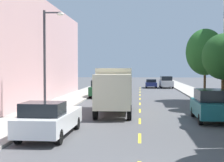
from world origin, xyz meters
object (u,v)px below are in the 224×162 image
(street_tree_third, at_px, (224,57))
(delivery_box_truck, at_px, (115,87))
(parked_suv_teal, at_px, (211,105))
(parked_pickup_white, at_px, (49,119))
(street_tree_farthest, at_px, (205,52))
(street_lamp, at_px, (47,55))
(moving_navy_sedan, at_px, (151,83))
(parked_suv_forest, at_px, (101,88))
(parked_wagon_charcoal, at_px, (105,87))
(parked_suv_silver, at_px, (166,82))

(street_tree_third, xyz_separation_m, delivery_box_truck, (-8.21, -2.41, -2.25))
(parked_suv_teal, bearing_deg, parked_pickup_white, -147.49)
(street_tree_farthest, xyz_separation_m, street_lamp, (-12.35, -12.78, -0.76))
(delivery_box_truck, distance_m, moving_navy_sedan, 31.65)
(parked_pickup_white, xyz_separation_m, moving_navy_sedan, (6.06, 39.99, -0.08))
(street_tree_farthest, height_order, parked_pickup_white, street_tree_farthest)
(street_tree_farthest, bearing_deg, street_tree_third, -90.00)
(street_tree_third, distance_m, parked_suv_teal, 6.64)
(delivery_box_truck, distance_m, parked_suv_teal, 6.95)
(parked_suv_forest, bearing_deg, street_lamp, -95.71)
(street_lamp, xyz_separation_m, moving_navy_sedan, (7.75, 34.37, -3.32))
(street_lamp, bearing_deg, parked_pickup_white, -73.27)
(street_lamp, bearing_deg, street_tree_third, 23.47)
(parked_wagon_charcoal, xyz_separation_m, parked_pickup_white, (0.21, -27.74, 0.02))
(street_tree_third, distance_m, street_lamp, 13.46)
(moving_navy_sedan, bearing_deg, parked_wagon_charcoal, -117.10)
(street_lamp, relative_size, parked_suv_silver, 1.40)
(parked_pickup_white, xyz_separation_m, parked_suv_teal, (8.62, 5.49, 0.16))
(parked_pickup_white, bearing_deg, parked_wagon_charcoal, 90.44)
(street_tree_third, height_order, parked_suv_silver, street_tree_third)
(parked_wagon_charcoal, height_order, moving_navy_sedan, parked_wagon_charcoal)
(street_tree_third, xyz_separation_m, parked_pickup_white, (-10.66, -10.98, -3.29))
(delivery_box_truck, xyz_separation_m, parked_suv_forest, (-2.56, 12.91, -0.88))
(parked_suv_forest, bearing_deg, street_tree_third, -44.27)
(delivery_box_truck, height_order, parked_suv_teal, delivery_box_truck)
(parked_pickup_white, bearing_deg, parked_suv_forest, 90.28)
(street_lamp, xyz_separation_m, parked_wagon_charcoal, (1.48, 22.12, -3.27))
(moving_navy_sedan, bearing_deg, parked_suv_teal, -85.76)
(street_tree_farthest, relative_size, parked_wagon_charcoal, 1.47)
(street_tree_third, height_order, parked_pickup_white, street_tree_third)
(delivery_box_truck, distance_m, parked_wagon_charcoal, 19.38)
(street_tree_third, relative_size, parked_suv_forest, 1.19)
(parked_pickup_white, bearing_deg, street_tree_farthest, 59.92)
(parked_suv_forest, xyz_separation_m, parked_pickup_white, (0.11, -21.47, -0.16))
(street_tree_third, bearing_deg, parked_pickup_white, -134.14)
(parked_suv_forest, bearing_deg, moving_navy_sedan, 71.59)
(delivery_box_truck, height_order, parked_wagon_charcoal, delivery_box_truck)
(street_tree_third, bearing_deg, moving_navy_sedan, 99.01)
(street_tree_third, xyz_separation_m, parked_suv_silver, (-2.15, 28.85, -3.13))
(parked_suv_silver, bearing_deg, moving_navy_sedan, 176.19)
(street_lamp, xyz_separation_m, parked_suv_teal, (10.31, -0.13, -3.09))
(parked_pickup_white, distance_m, moving_navy_sedan, 40.45)
(parked_suv_forest, height_order, parked_suv_silver, same)
(parked_pickup_white, height_order, moving_navy_sedan, parked_pickup_white)
(delivery_box_truck, distance_m, parked_suv_silver, 31.86)
(parked_wagon_charcoal, height_order, parked_suv_teal, parked_suv_teal)
(street_tree_farthest, distance_m, parked_suv_teal, 13.62)
(street_lamp, bearing_deg, parked_suv_forest, 84.29)
(street_tree_third, relative_size, parked_wagon_charcoal, 1.22)
(street_lamp, bearing_deg, moving_navy_sedan, 77.30)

